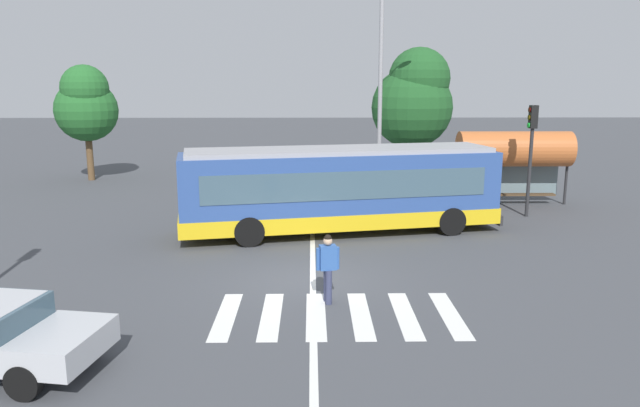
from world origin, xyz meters
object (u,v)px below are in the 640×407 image
parked_car_white (312,171)px  bus_stop_shelter (514,150)px  city_transit_bus (340,189)px  pedestrian_crossing_street (328,265)px  background_tree_right (414,99)px  parked_car_blue (263,170)px  background_tree_left (86,104)px  parked_car_silver (361,170)px  traffic_light_far_corner (531,142)px  twin_arm_street_lamp (381,68)px

parked_car_white → bus_stop_shelter: bus_stop_shelter is taller
city_transit_bus → pedestrian_crossing_street: size_ratio=6.78×
city_transit_bus → pedestrian_crossing_street: (-0.63, -6.94, -0.62)m
city_transit_bus → background_tree_right: bearing=69.2°
bus_stop_shelter → parked_car_blue: bearing=154.1°
pedestrian_crossing_street → background_tree_left: size_ratio=0.27×
parked_car_silver → background_tree_right: size_ratio=0.62×
parked_car_white → city_transit_bus: bearing=-84.5°
pedestrian_crossing_street → parked_car_silver: (2.29, 17.46, -0.20)m
parked_car_white → background_tree_left: size_ratio=0.73×
traffic_light_far_corner → background_tree_right: bearing=107.2°
pedestrian_crossing_street → bus_stop_shelter: (8.50, 11.89, 1.45)m
traffic_light_far_corner → city_transit_bus: bearing=-161.8°
parked_car_silver → background_tree_left: bearing=174.4°
parked_car_blue → background_tree_left: size_ratio=0.72×
parked_car_blue → background_tree_right: 9.23m
parked_car_white → parked_car_silver: bearing=9.6°
background_tree_left → background_tree_right: (17.96, 0.32, 0.27)m
parked_car_silver → bus_stop_shelter: bus_stop_shelter is taller
pedestrian_crossing_street → background_tree_left: bearing=123.8°
parked_car_silver → parked_car_white: bearing=-170.4°
twin_arm_street_lamp → background_tree_left: 16.28m
twin_arm_street_lamp → background_tree_left: size_ratio=1.56×
parked_car_blue → parked_car_white: bearing=-9.3°
parked_car_white → background_tree_right: size_ratio=0.64×
city_transit_bus → background_tree_left: (-13.29, 11.98, 2.60)m
parked_car_silver → background_tree_right: 5.08m
bus_stop_shelter → background_tree_right: 8.27m
city_transit_bus → bus_stop_shelter: bus_stop_shelter is taller
city_transit_bus → pedestrian_crossing_street: bearing=-95.2°
parked_car_white → background_tree_left: (-12.32, 1.91, 3.42)m
background_tree_left → city_transit_bus: bearing=-42.0°
city_transit_bus → parked_car_silver: size_ratio=2.57×
parked_car_white → background_tree_left: 12.93m
parked_car_white → twin_arm_street_lamp: twin_arm_street_lamp is taller
twin_arm_street_lamp → background_tree_left: (-15.51, 4.62, -1.81)m
city_transit_bus → parked_car_white: bearing=95.5°
parked_car_blue → background_tree_right: background_tree_right is taller
twin_arm_street_lamp → parked_car_silver: bearing=100.0°
pedestrian_crossing_street → traffic_light_far_corner: size_ratio=0.39×
pedestrian_crossing_street → background_tree_right: 20.25m
pedestrian_crossing_street → parked_car_blue: size_ratio=0.38×
parked_car_white → traffic_light_far_corner: size_ratio=1.04×
city_transit_bus → background_tree_right: size_ratio=1.61×
traffic_light_far_corner → twin_arm_street_lamp: size_ratio=0.45×
parked_car_silver → bus_stop_shelter: bearing=-41.9°
parked_car_white → bus_stop_shelter: (8.84, -5.13, 1.65)m
parked_car_blue → parked_car_white: same height
parked_car_white → background_tree_right: bearing=21.5°
pedestrian_crossing_street → twin_arm_street_lamp: size_ratio=0.17×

